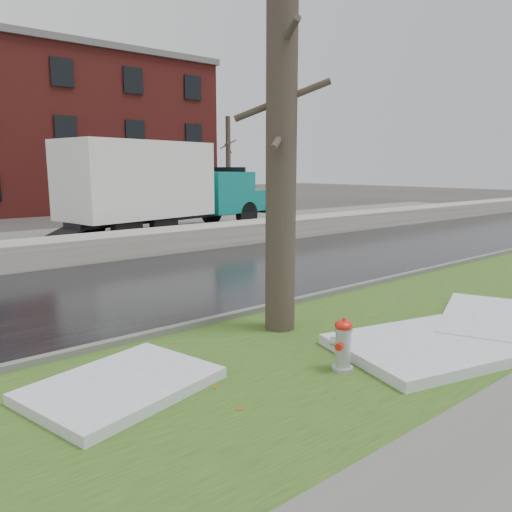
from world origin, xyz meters
TOP-DOWN VIEW (x-y plane):
  - ground at (0.00, 0.00)m, footprint 120.00×120.00m
  - verge at (0.00, -1.25)m, footprint 60.00×4.50m
  - road at (0.00, 4.50)m, footprint 60.00×7.00m
  - parking_lot at (0.00, 13.00)m, footprint 60.00×9.00m
  - curb at (0.00, 1.00)m, footprint 60.00×0.15m
  - snowbank at (0.00, 8.70)m, footprint 60.00×1.60m
  - bg_tree_right at (16.00, 24.00)m, footprint 1.40×1.62m
  - fire_hydrant at (-1.17, -1.94)m, footprint 0.37×0.35m
  - tree at (-0.59, -0.02)m, footprint 1.14×1.34m
  - box_truck at (4.12, 12.67)m, footprint 11.68×4.53m
  - snow_patch_near at (0.37, -2.30)m, footprint 3.01×2.58m
  - snow_patch_far at (-3.81, -0.59)m, footprint 2.52×2.08m
  - snow_patch_side at (2.49, -2.40)m, footprint 3.28×2.76m

SIDE VIEW (x-z plane):
  - ground at x=0.00m, z-range 0.00..0.00m
  - road at x=0.00m, z-range 0.00..0.03m
  - parking_lot at x=0.00m, z-range 0.00..0.03m
  - verge at x=0.00m, z-range 0.00..0.04m
  - curb at x=0.00m, z-range 0.00..0.14m
  - snow_patch_far at x=-3.81m, z-range 0.04..0.18m
  - snow_patch_near at x=0.37m, z-range 0.04..0.20m
  - snow_patch_side at x=2.49m, z-range 0.04..0.22m
  - snowbank at x=0.00m, z-range 0.00..0.75m
  - fire_hydrant at x=-1.17m, z-range 0.06..0.82m
  - box_truck at x=4.12m, z-range 0.11..3.96m
  - tree at x=-0.59m, z-range 0.06..6.49m
  - bg_tree_right at x=16.00m, z-range 0.08..6.58m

